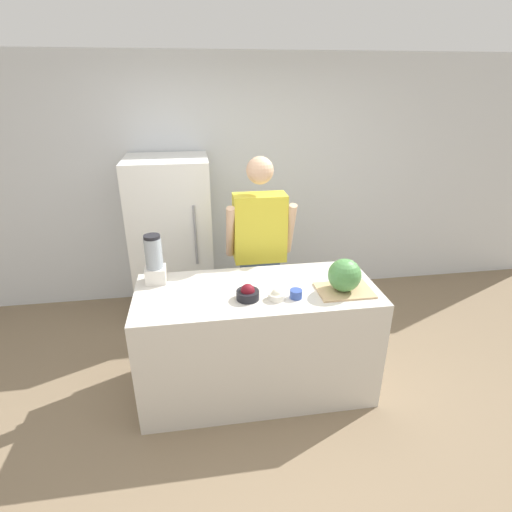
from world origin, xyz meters
name	(u,v)px	position (x,y,z in m)	size (l,w,h in m)	color
ground_plane	(265,420)	(0.00, 0.00, 0.00)	(14.00, 14.00, 0.00)	#7F6B51
wall_back	(233,183)	(0.00, 2.10, 1.30)	(8.00, 0.06, 2.60)	silver
counter_island	(257,340)	(0.00, 0.38, 0.45)	(1.79, 0.77, 0.91)	beige
refrigerator	(173,240)	(-0.67, 1.70, 0.83)	(0.79, 0.71, 1.66)	white
person	(260,253)	(0.13, 1.05, 0.90)	(0.60, 0.27, 1.76)	#4C608C
cutting_board	(344,290)	(0.63, 0.25, 0.92)	(0.40, 0.28, 0.01)	tan
watermelon	(345,275)	(0.62, 0.25, 1.04)	(0.24, 0.24, 0.24)	#4C8C47
bowl_cherries	(248,293)	(-0.09, 0.25, 0.95)	(0.16, 0.16, 0.11)	black
bowl_cream	(277,295)	(0.11, 0.21, 0.94)	(0.12, 0.12, 0.08)	white
bowl_small_blue	(296,294)	(0.25, 0.21, 0.94)	(0.09, 0.09, 0.06)	#334C9E
blender	(154,261)	(-0.74, 0.62, 1.09)	(0.15, 0.15, 0.38)	silver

